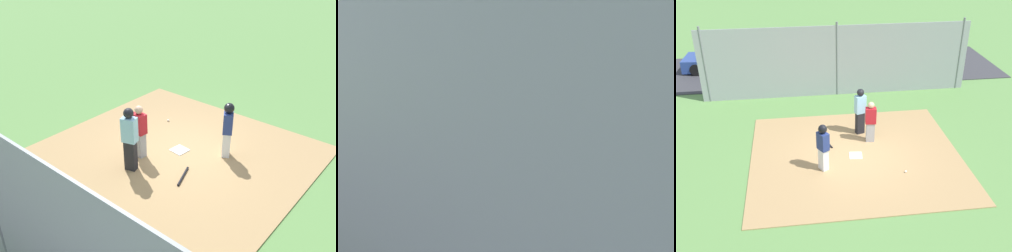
% 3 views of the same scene
% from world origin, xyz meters
% --- Properties ---
extents(ground_plane, '(140.00, 140.00, 0.00)m').
position_xyz_m(ground_plane, '(0.00, 0.00, 0.00)').
color(ground_plane, '#5B8947').
extents(dirt_infield, '(7.20, 6.40, 0.03)m').
position_xyz_m(dirt_infield, '(0.00, 0.00, 0.01)').
color(dirt_infield, '#A88456').
rests_on(dirt_infield, ground_plane).
extents(home_plate, '(0.48, 0.48, 0.02)m').
position_xyz_m(home_plate, '(0.00, 0.00, 0.04)').
color(home_plate, white).
rests_on(home_plate, dirt_infield).
extents(catcher, '(0.40, 0.30, 1.57)m').
position_xyz_m(catcher, '(-0.68, -0.94, 0.84)').
color(catcher, '#9E9EA3').
rests_on(catcher, dirt_infield).
extents(umpire, '(0.44, 0.36, 1.81)m').
position_xyz_m(umpire, '(-0.41, -1.58, 0.99)').
color(umpire, black).
rests_on(umpire, dirt_infield).
extents(runner, '(0.42, 0.46, 1.64)m').
position_xyz_m(runner, '(1.17, 0.64, 0.96)').
color(runner, silver).
rests_on(runner, dirt_infield).
extents(baseball_bat, '(0.35, 0.81, 0.06)m').
position_xyz_m(baseball_bat, '(0.90, -0.98, 0.06)').
color(baseball_bat, black).
rests_on(baseball_bat, dirt_infield).
extents(baseball, '(0.07, 0.07, 0.07)m').
position_xyz_m(baseball, '(-1.45, 1.21, 0.07)').
color(baseball, white).
rests_on(baseball, dirt_infield).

